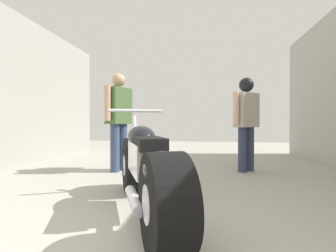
# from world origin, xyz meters

# --- Properties ---
(ground_plane) EXTENTS (15.38, 15.38, 0.00)m
(ground_plane) POSITION_xyz_m (0.00, 3.20, 0.00)
(ground_plane) COLOR #A8A399
(motorcycle_maroon_cruiser) EXTENTS (1.16, 2.17, 1.05)m
(motorcycle_maroon_cruiser) POSITION_xyz_m (0.04, 1.56, 0.43)
(motorcycle_maroon_cruiser) COLOR black
(motorcycle_maroon_cruiser) RESTS_ON ground_plane
(mechanic_in_blue) EXTENTS (0.41, 0.71, 1.79)m
(mechanic_in_blue) POSITION_xyz_m (-0.95, 3.60, 1.01)
(mechanic_in_blue) COLOR #384766
(mechanic_in_blue) RESTS_ON ground_plane
(mechanic_with_helmet) EXTENTS (0.57, 0.52, 1.70)m
(mechanic_with_helmet) POSITION_xyz_m (1.36, 3.88, 1.02)
(mechanic_with_helmet) COLOR #2D3851
(mechanic_with_helmet) RESTS_ON ground_plane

